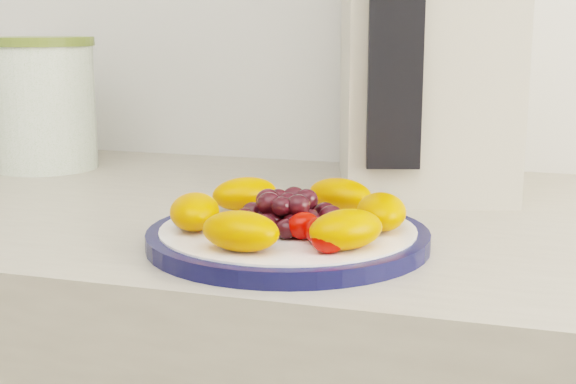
% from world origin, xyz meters
% --- Properties ---
extents(plate_rim, '(0.26, 0.26, 0.01)m').
position_xyz_m(plate_rim, '(0.08, 1.05, 0.91)').
color(plate_rim, '#0D1039').
rests_on(plate_rim, counter).
extents(plate_face, '(0.23, 0.23, 0.02)m').
position_xyz_m(plate_face, '(0.08, 1.05, 0.91)').
color(plate_face, white).
rests_on(plate_face, counter).
extents(canister, '(0.16, 0.16, 0.17)m').
position_xyz_m(canister, '(-0.36, 1.33, 0.98)').
color(canister, '#366919').
rests_on(canister, counter).
extents(canister_lid, '(0.16, 0.16, 0.01)m').
position_xyz_m(canister_lid, '(-0.36, 1.33, 1.07)').
color(canister_lid, olive).
rests_on(canister_lid, canister).
extents(appliance_body, '(0.25, 0.30, 0.33)m').
position_xyz_m(appliance_body, '(0.16, 1.36, 1.06)').
color(appliance_body, '#BAB29F').
rests_on(appliance_body, counter).
extents(appliance_panel, '(0.06, 0.03, 0.24)m').
position_xyz_m(appliance_panel, '(0.15, 1.21, 1.07)').
color(appliance_panel, black).
rests_on(appliance_panel, appliance_body).
extents(fruit_plate, '(0.22, 0.22, 0.03)m').
position_xyz_m(fruit_plate, '(0.09, 1.04, 0.93)').
color(fruit_plate, '#D95C00').
rests_on(fruit_plate, plate_face).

